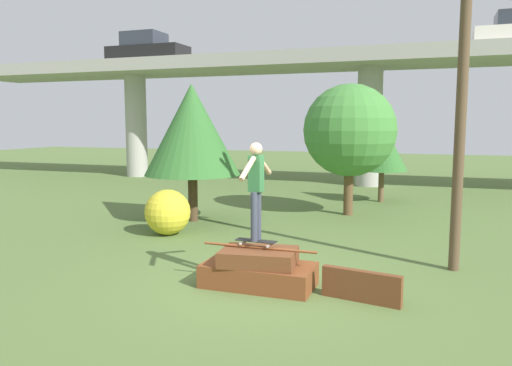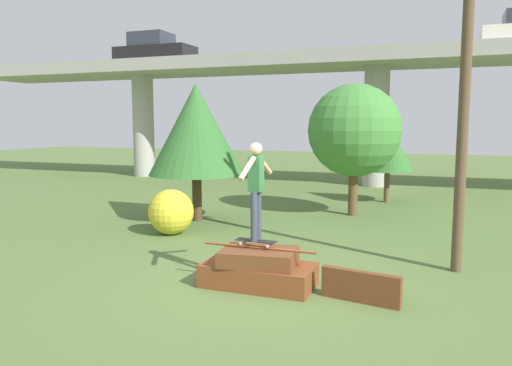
# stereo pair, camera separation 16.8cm
# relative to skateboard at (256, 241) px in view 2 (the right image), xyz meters

# --- Properties ---
(ground_plane) EXTENTS (80.00, 80.00, 0.00)m
(ground_plane) POSITION_rel_skateboard_xyz_m (0.07, -0.05, -0.78)
(ground_plane) COLOR #567038
(scrap_pile) EXTENTS (2.06, 1.02, 0.71)m
(scrap_pile) POSITION_rel_skateboard_xyz_m (0.07, -0.06, -0.49)
(scrap_pile) COLOR brown
(scrap_pile) RESTS_ON ground_plane
(scrap_plank_loose) EXTENTS (1.29, 0.37, 0.50)m
(scrap_plank_loose) POSITION_rel_skateboard_xyz_m (1.85, -0.21, -0.53)
(scrap_plank_loose) COLOR brown
(scrap_plank_loose) RESTS_ON ground_plane
(skateboard) EXTENTS (0.74, 0.24, 0.09)m
(skateboard) POSITION_rel_skateboard_xyz_m (0.00, 0.00, 0.00)
(skateboard) COLOR black
(skateboard) RESTS_ON scrap_pile
(skater) EXTENTS (0.23, 1.29, 1.70)m
(skater) POSITION_rel_skateboard_xyz_m (-0.00, 0.00, 1.01)
(skater) COLOR #383D4C
(skater) RESTS_ON skateboard
(highway_overpass) EXTENTS (44.00, 4.24, 5.91)m
(highway_overpass) POSITION_rel_skateboard_xyz_m (0.07, 14.78, 4.39)
(highway_overpass) COLOR #A8A59E
(highway_overpass) RESTS_ON ground_plane
(car_on_overpass_right) EXTENTS (4.04, 1.69, 1.44)m
(car_on_overpass_right) POSITION_rel_skateboard_xyz_m (-11.05, 14.43, 5.71)
(car_on_overpass_right) COLOR black
(car_on_overpass_right) RESTS_ON highway_overpass
(utility_pole) EXTENTS (1.30, 0.20, 6.89)m
(utility_pole) POSITION_rel_skateboard_xyz_m (3.30, 2.13, 2.79)
(utility_pole) COLOR brown
(utility_pole) RESTS_ON ground_plane
(tree_behind_left) EXTENTS (1.81, 1.81, 2.83)m
(tree_behind_left) POSITION_rel_skateboard_xyz_m (1.10, 10.26, 1.19)
(tree_behind_left) COLOR brown
(tree_behind_left) RESTS_ON ground_plane
(tree_behind_right) EXTENTS (2.81, 2.81, 4.01)m
(tree_behind_right) POSITION_rel_skateboard_xyz_m (0.41, 7.28, 1.81)
(tree_behind_right) COLOR brown
(tree_behind_right) RESTS_ON ground_plane
(tree_mid_back) EXTENTS (2.73, 2.73, 3.94)m
(tree_mid_back) POSITION_rel_skateboard_xyz_m (-3.66, 4.80, 1.85)
(tree_mid_back) COLOR #4C3823
(tree_mid_back) RESTS_ON ground_plane
(bush_yellow_flowering) EXTENTS (1.16, 1.16, 1.16)m
(bush_yellow_flowering) POSITION_rel_skateboard_xyz_m (-3.45, 2.96, -0.20)
(bush_yellow_flowering) COLOR gold
(bush_yellow_flowering) RESTS_ON ground_plane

